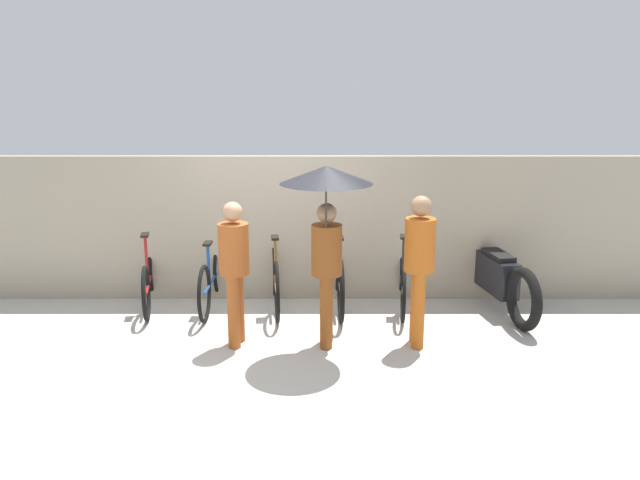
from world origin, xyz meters
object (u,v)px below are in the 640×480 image
at_px(parked_bicycle_0, 147,279).
at_px(pedestrian_trailing, 417,260).
at_px(parked_bicycle_2, 273,278).
at_px(parked_bicycle_3, 337,276).
at_px(parked_bicycle_1, 210,279).
at_px(pedestrian_leading, 232,264).
at_px(pedestrian_center, 324,209).
at_px(parked_bicycle_4, 400,278).
at_px(motorcycle, 495,277).

bearing_deg(parked_bicycle_0, pedestrian_trailing, -122.00).
bearing_deg(parked_bicycle_2, parked_bicycle_3, -93.16).
bearing_deg(parked_bicycle_0, parked_bicycle_1, -102.50).
relative_size(pedestrian_leading, pedestrian_trailing, 0.96).
bearing_deg(pedestrian_leading, pedestrian_center, -178.18).
distance_m(parked_bicycle_1, parked_bicycle_4, 2.39).
xyz_separation_m(pedestrian_center, motorcycle, (2.13, 1.23, -1.10)).
height_order(parked_bicycle_3, pedestrian_center, pedestrian_center).
height_order(parked_bicycle_4, motorcycle, parked_bicycle_4).
height_order(parked_bicycle_1, parked_bicycle_3, parked_bicycle_1).
xyz_separation_m(parked_bicycle_2, pedestrian_center, (0.63, -1.28, 1.12)).
xyz_separation_m(parked_bicycle_3, parked_bicycle_4, (0.80, -0.00, -0.03)).
height_order(parked_bicycle_2, pedestrian_leading, pedestrian_leading).
bearing_deg(parked_bicycle_0, pedestrian_leading, -145.08).
relative_size(parked_bicycle_0, motorcycle, 0.78).
distance_m(parked_bicycle_1, parked_bicycle_3, 1.59).
distance_m(parked_bicycle_3, motorcycle, 1.96).
bearing_deg(parked_bicycle_4, parked_bicycle_2, 97.23).
xyz_separation_m(parked_bicycle_0, parked_bicycle_2, (1.59, -0.06, 0.03)).
bearing_deg(parked_bicycle_4, pedestrian_trailing, -174.05).
height_order(pedestrian_leading, motorcycle, pedestrian_leading).
bearing_deg(motorcycle, parked_bicycle_3, 77.96).
bearing_deg(pedestrian_trailing, parked_bicycle_2, -35.11).
xyz_separation_m(pedestrian_center, pedestrian_trailing, (0.97, 0.09, -0.56)).
relative_size(parked_bicycle_2, pedestrian_center, 0.88).
distance_m(parked_bicycle_4, pedestrian_trailing, 1.36).
height_order(parked_bicycle_2, parked_bicycle_3, parked_bicycle_3).
height_order(pedestrian_leading, pedestrian_trailing, pedestrian_trailing).
relative_size(parked_bicycle_1, parked_bicycle_4, 1.00).
height_order(parked_bicycle_3, motorcycle, parked_bicycle_3).
bearing_deg(parked_bicycle_2, pedestrian_leading, 157.59).
xyz_separation_m(parked_bicycle_0, pedestrian_center, (2.22, -1.33, 1.15)).
bearing_deg(parked_bicycle_0, pedestrian_center, -131.80).
distance_m(parked_bicycle_3, pedestrian_trailing, 1.57).
height_order(pedestrian_trailing, motorcycle, pedestrian_trailing).
relative_size(pedestrian_center, motorcycle, 0.92).
bearing_deg(parked_bicycle_0, parked_bicycle_3, -101.14).
height_order(parked_bicycle_0, pedestrian_center, pedestrian_center).
bearing_deg(pedestrian_leading, parked_bicycle_3, -124.87).
xyz_separation_m(parked_bicycle_1, parked_bicycle_4, (2.39, 0.01, -0.00)).
xyz_separation_m(parked_bicycle_2, parked_bicycle_4, (1.59, 0.04, -0.02)).
distance_m(parked_bicycle_2, pedestrian_leading, 1.32).
height_order(parked_bicycle_1, parked_bicycle_2, parked_bicycle_1).
xyz_separation_m(parked_bicycle_4, pedestrian_leading, (-1.93, -1.21, 0.54)).
height_order(parked_bicycle_1, pedestrian_trailing, pedestrian_trailing).
distance_m(parked_bicycle_0, parked_bicycle_4, 3.19).
bearing_deg(parked_bicycle_3, pedestrian_center, 171.62).
bearing_deg(parked_bicycle_3, parked_bicycle_4, -91.03).
xyz_separation_m(parked_bicycle_0, parked_bicycle_4, (3.19, -0.02, 0.01)).
xyz_separation_m(pedestrian_leading, pedestrian_center, (0.96, -0.11, 0.60)).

